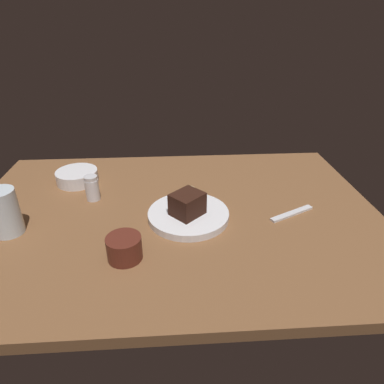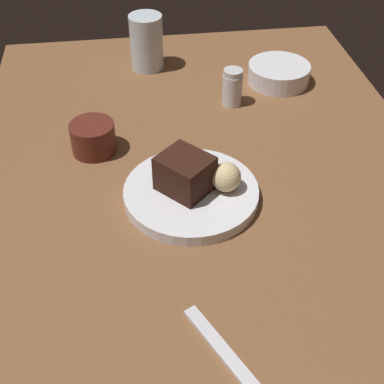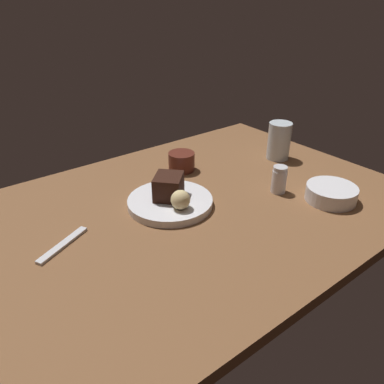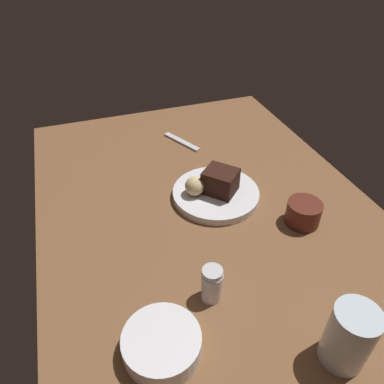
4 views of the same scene
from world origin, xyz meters
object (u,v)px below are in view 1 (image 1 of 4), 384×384
at_px(coffee_cup, 126,248).
at_px(side_bowl, 78,176).
at_px(chocolate_cake_slice, 188,204).
at_px(bread_roll, 191,194).
at_px(dessert_plate, 189,215).
at_px(water_glass, 5,212).
at_px(salt_shaker, 93,188).
at_px(dessert_spoon, 293,213).

bearing_deg(coffee_cup, side_bowl, -63.41).
xyz_separation_m(chocolate_cake_slice, side_bowl, (0.36, -0.26, -0.03)).
xyz_separation_m(bread_roll, side_bowl, (0.37, -0.19, -0.02)).
height_order(dessert_plate, side_bowl, side_bowl).
bearing_deg(water_glass, coffee_cup, 158.49).
xyz_separation_m(salt_shaker, water_glass, (0.19, 0.16, 0.02)).
distance_m(chocolate_cake_slice, coffee_cup, 0.22).
distance_m(dessert_plate, coffee_cup, 0.23).
distance_m(side_bowl, dessert_spoon, 0.71).
relative_size(dessert_plate, side_bowl, 1.66).
xyz_separation_m(dessert_plate, dessert_spoon, (-0.30, 0.00, -0.01)).
relative_size(water_glass, coffee_cup, 1.50).
xyz_separation_m(chocolate_cake_slice, dessert_spoon, (-0.30, -0.01, -0.05)).
distance_m(bread_roll, coffee_cup, 0.28).
xyz_separation_m(bread_roll, water_glass, (0.48, 0.09, 0.02)).
distance_m(chocolate_cake_slice, dessert_spoon, 0.31).
distance_m(side_bowl, coffee_cup, 0.46).
relative_size(salt_shaker, side_bowl, 0.57).
bearing_deg(water_glass, chocolate_cake_slice, -176.66).
distance_m(salt_shaker, water_glass, 0.25).
height_order(chocolate_cake_slice, dessert_spoon, chocolate_cake_slice).
relative_size(dessert_plate, chocolate_cake_slice, 2.81).
bearing_deg(water_glass, dessert_plate, -175.51).
relative_size(chocolate_cake_slice, salt_shaker, 1.03).
bearing_deg(chocolate_cake_slice, water_glass, 3.34).
xyz_separation_m(salt_shaker, side_bowl, (0.08, -0.12, -0.02)).
relative_size(coffee_cup, dessert_spoon, 0.56).
xyz_separation_m(dessert_plate, bread_roll, (-0.01, -0.06, 0.04)).
height_order(salt_shaker, water_glass, water_glass).
distance_m(chocolate_cake_slice, bread_roll, 0.07).
height_order(water_glass, side_bowl, water_glass).
distance_m(salt_shaker, coffee_cup, 0.32).
distance_m(bread_roll, dessert_spoon, 0.30).
height_order(water_glass, coffee_cup, water_glass).
bearing_deg(salt_shaker, side_bowl, -57.98).
bearing_deg(dessert_plate, dessert_spoon, 179.75).
distance_m(dessert_plate, chocolate_cake_slice, 0.04).
relative_size(chocolate_cake_slice, coffee_cup, 0.98).
height_order(dessert_plate, bread_roll, bread_roll).
relative_size(dessert_plate, bread_roll, 4.54).
xyz_separation_m(dessert_plate, coffee_cup, (0.16, 0.16, 0.02)).
xyz_separation_m(water_glass, dessert_spoon, (-0.77, -0.04, -0.06)).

